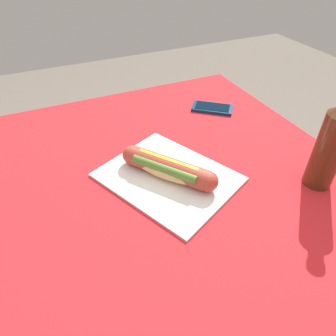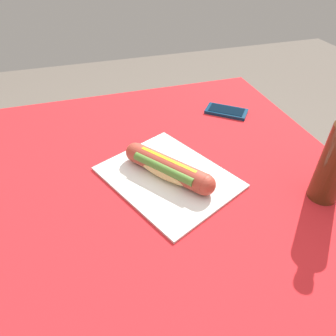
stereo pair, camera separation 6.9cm
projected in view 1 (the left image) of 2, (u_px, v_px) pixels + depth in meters
ground_plane at (176, 335)px, 1.17m from camera, size 6.00×6.00×0.00m
dining_table at (179, 233)px, 0.78m from camera, size 1.04×0.85×0.78m
paper_wrapper at (168, 177)px, 0.70m from camera, size 0.36×0.33×0.01m
hot_dog at (168, 168)px, 0.69m from camera, size 0.20×0.16×0.05m
cell_phone at (212, 108)px, 0.96m from camera, size 0.13×0.14×0.01m
soda_bottle at (331, 145)px, 0.63m from camera, size 0.06×0.06×0.24m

